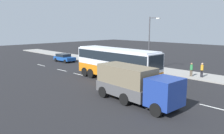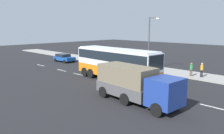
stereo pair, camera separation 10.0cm
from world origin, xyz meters
The scene contains 9 objects.
ground_plane centered at (0.00, 0.00, 0.00)m, with size 120.00×120.00×0.00m, color black.
sidewalk_curb centered at (0.00, 8.07, 0.07)m, with size 80.00×4.00×0.15m, color gray.
lane_centreline centered at (-1.76, -1.56, 0.00)m, with size 29.41×0.16×0.01m.
coach_bus centered at (-0.05, -0.61, 2.25)m, with size 11.04×3.09×3.64m.
cargo_truck centered at (6.15, -4.85, 1.56)m, with size 7.58×2.88×2.87m.
car_blue_saloon centered at (-16.18, 3.07, 0.75)m, with size 4.15×2.10×1.39m.
pedestrian_near_curb centered at (6.37, 7.33, 1.14)m, with size 0.32×0.32×1.71m.
pedestrian_at_crossing centered at (5.26, 6.93, 1.09)m, with size 0.32×0.32×1.64m.
street_lamp centered at (-0.80, 6.87, 4.27)m, with size 1.65×0.24×7.22m.
Camera 2 is at (16.96, -18.44, 6.01)m, focal length 35.72 mm.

